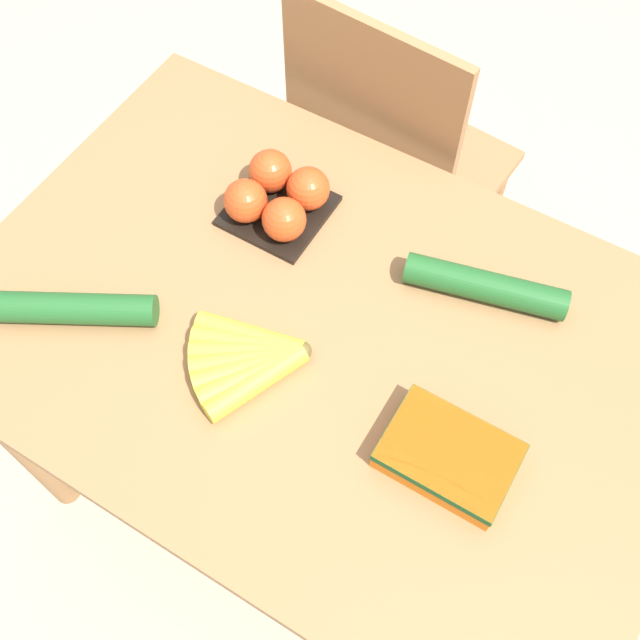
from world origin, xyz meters
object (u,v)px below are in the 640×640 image
(chair, at_px, (391,171))
(banana_bunch, at_px, (250,359))
(tomato_pack, at_px, (277,197))
(cucumber_near, at_px, (74,309))
(cucumber_far, at_px, (485,286))
(carrot_bag, at_px, (449,455))

(chair, xyz_separation_m, banana_bunch, (0.10, -0.68, 0.30))
(tomato_pack, xyz_separation_m, cucumber_near, (-0.16, -0.34, -0.02))
(chair, distance_m, cucumber_far, 0.60)
(cucumber_near, bearing_deg, carrot_bag, 8.02)
(tomato_pack, height_order, cucumber_near, tomato_pack)
(chair, bearing_deg, carrot_bag, 126.99)
(chair, xyz_separation_m, cucumber_near, (-0.19, -0.75, 0.30))
(tomato_pack, xyz_separation_m, cucumber_far, (0.37, 0.03, -0.02))
(tomato_pack, distance_m, carrot_bag, 0.51)
(banana_bunch, distance_m, cucumber_near, 0.29)
(carrot_bag, xyz_separation_m, cucumber_near, (-0.60, -0.09, 0.00))
(banana_bunch, bearing_deg, cucumber_near, -165.88)
(cucumber_far, bearing_deg, cucumber_near, -145.43)
(cucumber_far, bearing_deg, banana_bunch, -130.21)
(chair, xyz_separation_m, cucumber_far, (0.35, -0.38, 0.30))
(banana_bunch, height_order, cucumber_far, cucumber_far)
(tomato_pack, bearing_deg, carrot_bag, -29.69)
(carrot_bag, bearing_deg, cucumber_far, 104.65)
(chair, distance_m, banana_bunch, 0.75)
(chair, bearing_deg, banana_bunch, 102.82)
(chair, relative_size, cucumber_near, 3.85)
(cucumber_near, height_order, cucumber_far, same)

